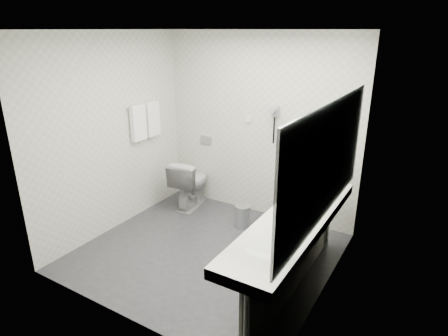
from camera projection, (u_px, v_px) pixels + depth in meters
The scene contains 31 objects.
floor at pixel (207, 252), 4.56m from camera, with size 2.80×2.80×0.00m, color #2C2C32.
ceiling at pixel (203, 30), 3.70m from camera, with size 2.80×2.80×0.00m, color silver.
wall_back at pixel (258, 127), 5.18m from camera, with size 2.80×2.80×0.00m, color beige.
wall_front at pixel (116, 194), 3.09m from camera, with size 2.80×2.80×0.00m, color beige.
wall_left at pixel (113, 135), 4.81m from camera, with size 2.60×2.60×0.00m, color beige.
wall_right at pixel (334, 177), 3.45m from camera, with size 2.60×2.60×0.00m, color beige.
vanity_counter at pixel (294, 222), 3.58m from camera, with size 0.55×2.20×0.10m, color silver.
vanity_panel at pixel (293, 262), 3.71m from camera, with size 0.03×2.15×0.75m, color gray.
vanity_post_near at pixel (246, 331), 2.86m from camera, with size 0.06×0.06×0.75m, color silver.
vanity_post_far at pixel (328, 220), 4.54m from camera, with size 0.06×0.06×0.75m, color silver.
mirror at pixel (328, 162), 3.23m from camera, with size 0.02×2.20×1.05m, color #B2BCC6.
basin_near at pixel (264, 252), 3.04m from camera, with size 0.40×0.31×0.05m, color white.
basin_far at pixel (316, 195), 4.09m from camera, with size 0.40×0.31×0.05m, color white.
faucet_near at pixel (288, 249), 2.92m from camera, with size 0.04×0.04×0.15m, color silver.
faucet_far at pixel (335, 191), 3.97m from camera, with size 0.04×0.04×0.15m, color silver.
soap_bottle_a at pixel (290, 213), 3.52m from camera, with size 0.05×0.05×0.12m, color beige.
soap_bottle_c at pixel (300, 215), 3.49m from camera, with size 0.04×0.04×0.11m, color beige.
glass_left at pixel (315, 206), 3.67m from camera, with size 0.06×0.06×0.11m, color silver.
glass_right at pixel (315, 202), 3.74m from camera, with size 0.07×0.07×0.12m, color silver.
toilet at pixel (190, 183), 5.64m from camera, with size 0.41×0.73×0.74m, color white.
flush_plate at pixel (206, 140), 5.68m from camera, with size 0.18×0.02×0.12m, color #B2B5BA.
pedal_bin at pixel (243, 217), 5.10m from camera, with size 0.21×0.21×0.29m, color #B2B5BA.
bin_lid at pixel (243, 206), 5.05m from camera, with size 0.21×0.21×0.01m, color #B2B5BA.
towel_rail at pixel (144, 105), 5.13m from camera, with size 0.02×0.02×0.62m, color silver.
towel_near at pixel (138, 123), 5.08m from camera, with size 0.07×0.24×0.48m, color white.
towel_far at pixel (152, 119), 5.31m from camera, with size 0.07×0.24×0.48m, color white.
dryer_cradle at pixel (275, 111), 4.95m from camera, with size 0.10×0.04×0.14m, color gray.
dryer_barrel at pixel (273, 110), 4.88m from camera, with size 0.08×0.08×0.14m, color gray.
dryer_cord at pixel (274, 130), 5.02m from camera, with size 0.02×0.02×0.35m, color black.
switch_plate_a at pixel (248, 119), 5.21m from camera, with size 0.09×0.02×0.09m, color white.
switch_plate_b at pixel (297, 125), 4.87m from camera, with size 0.09×0.02×0.09m, color white.
Camera 1 is at (2.21, -3.27, 2.51)m, focal length 30.65 mm.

